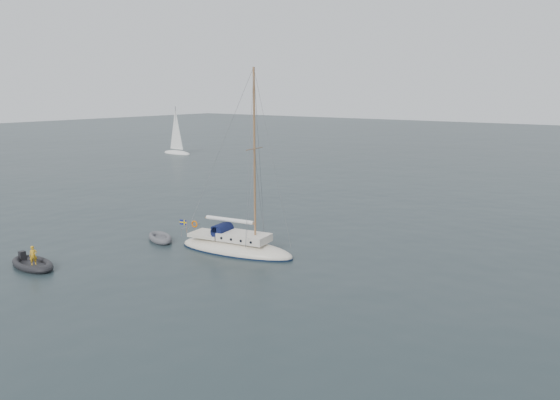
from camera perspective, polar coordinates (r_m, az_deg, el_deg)
The scene contains 5 objects.
ground at distance 33.28m, azimuth -0.60°, elevation -6.18°, with size 300.00×300.00×0.00m, color black.
sailboat at distance 34.56m, azimuth -4.63°, elevation -3.99°, with size 8.37×2.51×11.91m.
dinghy at distance 38.08m, azimuth -12.41°, elevation -3.88°, with size 2.97×1.34×0.43m.
rib at distance 34.82m, azimuth -24.46°, elevation -6.07°, with size 3.70×1.68×1.33m.
distant_yacht_a at distance 89.00m, azimuth -10.81°, elevation 6.95°, with size 6.01×3.20×7.96m.
Camera 1 is at (19.14, -25.29, 10.08)m, focal length 35.00 mm.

